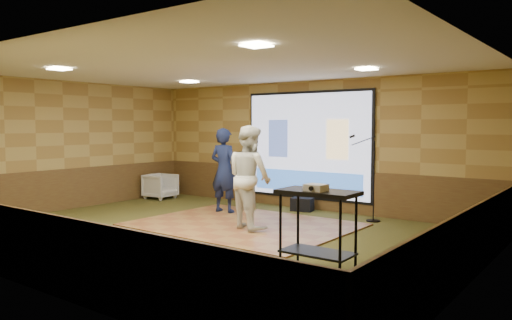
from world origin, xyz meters
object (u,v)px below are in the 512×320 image
Objects in this scene: av_table at (318,213)px; mic_stand at (371,197)px; projector_screen at (307,146)px; player_left at (224,170)px; projector at (316,188)px; dance_floor at (243,225)px; banquet_chair at (160,186)px; duffel_bag at (302,204)px; player_right at (250,177)px.

mic_stand reaches higher than av_table.
player_left is (-1.17, -1.62, -0.51)m from projector_screen.
projector reaches higher than av_table.
mic_stand is (1.83, 1.93, 0.48)m from dance_floor.
banquet_chair is (-6.76, 3.40, -0.47)m from av_table.
duffel_bag is (-2.69, 4.02, -0.66)m from av_table.
duffel_bag reaches higher than dance_floor.
player_left is at bearing 145.24° from dance_floor.
player_left is at bearing -160.44° from mic_stand.
projector is at bearing -120.90° from banquet_chair.
projector_screen is 5.17m from av_table.
projector_screen is 4.26m from banquet_chair.
dance_floor is 2.29× the size of mic_stand.
duffel_bag is (1.24, 1.31, -0.82)m from player_left.
duffel_bag is (-2.70, 4.10, -1.01)m from projector.
mic_stand is at bearing -89.53° from banquet_chair.
mic_stand reaches higher than projector.
mic_stand is 3.68× the size of duffel_bag.
player_right is at bearing -82.66° from projector_screen.
av_table reaches higher than banquet_chair.
mic_stand is 1.81m from duffel_bag.
projector_screen is at bearing 125.05° from projector.
projector is at bearing -80.24° from av_table.
av_table is (3.93, -2.71, -0.16)m from player_left.
projector_screen reaches higher than player_left.
projector reaches higher than duffel_bag.
projector_screen is 1.87× the size of mic_stand.
banquet_chair is (-2.83, 0.69, -0.63)m from player_left.
projector_screen is 1.77× the size of player_left.
player_left is 1.69× the size of av_table.
player_left is 1.84m from player_right.
player_left is at bearing -133.43° from duffel_bag.
duffel_bag is at bearing -77.77° from projector_screen.
projector_screen reaches higher than player_right.
dance_floor is 2.70m from mic_stand.
projector_screen reaches higher than banquet_chair.
av_table is at bearing 140.21° from player_left.
dance_floor is 3.59m from projector.
projector_screen reaches higher than projector.
player_right is (0.34, -0.23, 0.98)m from dance_floor.
player_left is 4.83m from projector.
dance_floor is 2.11× the size of player_right.
dance_floor is 3.67× the size of av_table.
banquet_chair is at bearing 153.29° from av_table.
av_table is (2.41, -1.67, -0.19)m from player_right.
dance_floor is 1.72m from player_left.
projector is (3.94, -2.79, 0.19)m from player_left.
player_left is at bearing 147.60° from projector.
banquet_chair is at bearing 155.69° from projector.
player_left is 3.88× the size of duffel_bag.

